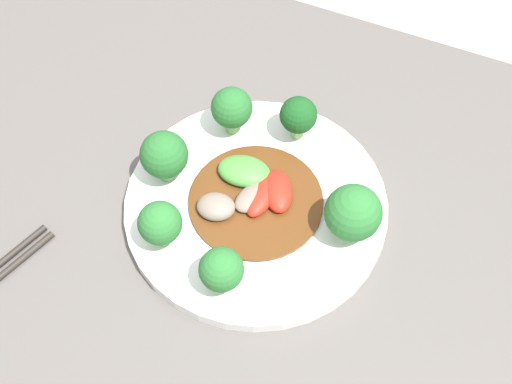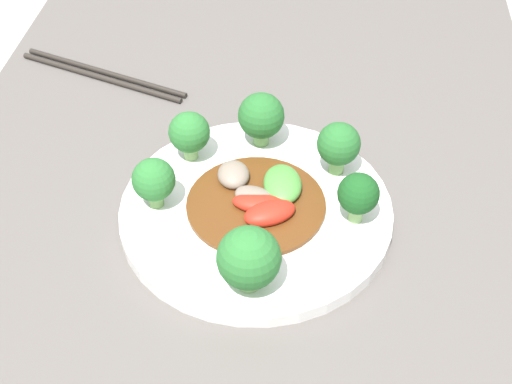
{
  "view_description": "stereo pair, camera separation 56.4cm",
  "coord_description": "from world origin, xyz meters",
  "px_view_note": "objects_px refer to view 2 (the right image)",
  "views": [
    {
      "loc": [
        0.14,
        -0.35,
        1.4
      ],
      "look_at": [
        -0.02,
        0.02,
        0.79
      ],
      "focal_mm": 50.0,
      "sensor_mm": 36.0,
      "label": 1
    },
    {
      "loc": [
        0.49,
        0.08,
        1.28
      ],
      "look_at": [
        -0.02,
        0.02,
        0.79
      ],
      "focal_mm": 50.0,
      "sensor_mm": 36.0,
      "label": 2
    }
  ],
  "objects_px": {
    "plate": "(256,211)",
    "broccoli_west": "(261,117)",
    "stirfry_center": "(261,197)",
    "broccoli_north": "(358,195)",
    "broccoli_south": "(154,180)",
    "broccoli_east": "(249,259)",
    "chopsticks": "(103,75)",
    "broccoli_northwest": "(339,145)",
    "broccoli_southwest": "(189,133)"
  },
  "relations": [
    {
      "from": "plate",
      "to": "broccoli_west",
      "type": "relative_size",
      "value": 4.41
    },
    {
      "from": "broccoli_north",
      "to": "stirfry_center",
      "type": "xyz_separation_m",
      "value": [
        -0.01,
        -0.1,
        -0.03
      ]
    },
    {
      "from": "broccoli_south",
      "to": "broccoli_east",
      "type": "bearing_deg",
      "value": 48.62
    },
    {
      "from": "broccoli_south",
      "to": "broccoli_southwest",
      "type": "relative_size",
      "value": 0.98
    },
    {
      "from": "broccoli_south",
      "to": "broccoli_north",
      "type": "xyz_separation_m",
      "value": [
        -0.0,
        0.2,
        0.0
      ]
    },
    {
      "from": "broccoli_west",
      "to": "stirfry_center",
      "type": "height_order",
      "value": "broccoli_west"
    },
    {
      "from": "plate",
      "to": "broccoli_north",
      "type": "xyz_separation_m",
      "value": [
        0.01,
        0.1,
        0.04
      ]
    },
    {
      "from": "plate",
      "to": "broccoli_north",
      "type": "relative_size",
      "value": 4.99
    },
    {
      "from": "broccoli_northwest",
      "to": "broccoli_west",
      "type": "distance_m",
      "value": 0.09
    },
    {
      "from": "broccoli_southwest",
      "to": "chopsticks",
      "type": "distance_m",
      "value": 0.22
    },
    {
      "from": "plate",
      "to": "chopsticks",
      "type": "xyz_separation_m",
      "value": [
        -0.23,
        -0.22,
        -0.0
      ]
    },
    {
      "from": "broccoli_west",
      "to": "broccoli_east",
      "type": "height_order",
      "value": "broccoli_east"
    },
    {
      "from": "broccoli_northwest",
      "to": "broccoli_east",
      "type": "xyz_separation_m",
      "value": [
        0.16,
        -0.07,
        0.0
      ]
    },
    {
      "from": "broccoli_west",
      "to": "broccoli_south",
      "type": "bearing_deg",
      "value": -40.96
    },
    {
      "from": "broccoli_west",
      "to": "broccoli_east",
      "type": "distance_m",
      "value": 0.2
    },
    {
      "from": "broccoli_northwest",
      "to": "broccoli_southwest",
      "type": "height_order",
      "value": "broccoli_northwest"
    },
    {
      "from": "broccoli_east",
      "to": "stirfry_center",
      "type": "distance_m",
      "value": 0.11
    },
    {
      "from": "broccoli_east",
      "to": "broccoli_southwest",
      "type": "height_order",
      "value": "broccoli_east"
    },
    {
      "from": "broccoli_north",
      "to": "plate",
      "type": "bearing_deg",
      "value": -93.72
    },
    {
      "from": "plate",
      "to": "broccoli_northwest",
      "type": "height_order",
      "value": "broccoli_northwest"
    },
    {
      "from": "broccoli_north",
      "to": "broccoli_east",
      "type": "distance_m",
      "value": 0.13
    },
    {
      "from": "broccoli_north",
      "to": "stirfry_center",
      "type": "distance_m",
      "value": 0.1
    },
    {
      "from": "broccoli_northwest",
      "to": "broccoli_south",
      "type": "relative_size",
      "value": 1.09
    },
    {
      "from": "broccoli_northwest",
      "to": "broccoli_southwest",
      "type": "relative_size",
      "value": 1.07
    },
    {
      "from": "broccoli_northwest",
      "to": "broccoli_north",
      "type": "bearing_deg",
      "value": 17.03
    },
    {
      "from": "broccoli_west",
      "to": "broccoli_south",
      "type": "xyz_separation_m",
      "value": [
        0.11,
        -0.09,
        -0.0
      ]
    },
    {
      "from": "stirfry_center",
      "to": "chopsticks",
      "type": "xyz_separation_m",
      "value": [
        -0.22,
        -0.23,
        -0.02
      ]
    },
    {
      "from": "broccoli_northwest",
      "to": "broccoli_east",
      "type": "distance_m",
      "value": 0.18
    },
    {
      "from": "broccoli_northwest",
      "to": "broccoli_south",
      "type": "xyz_separation_m",
      "value": [
        0.07,
        -0.18,
        -0.0
      ]
    },
    {
      "from": "broccoli_north",
      "to": "broccoli_southwest",
      "type": "bearing_deg",
      "value": -112.58
    },
    {
      "from": "broccoli_northwest",
      "to": "broccoli_north",
      "type": "distance_m",
      "value": 0.07
    },
    {
      "from": "chopsticks",
      "to": "broccoli_northwest",
      "type": "bearing_deg",
      "value": 61.67
    },
    {
      "from": "broccoli_south",
      "to": "stirfry_center",
      "type": "height_order",
      "value": "broccoli_south"
    },
    {
      "from": "plate",
      "to": "broccoli_northwest",
      "type": "relative_size",
      "value": 4.58
    },
    {
      "from": "broccoli_north",
      "to": "broccoli_east",
      "type": "height_order",
      "value": "broccoli_east"
    },
    {
      "from": "plate",
      "to": "chopsticks",
      "type": "distance_m",
      "value": 0.32
    },
    {
      "from": "broccoli_south",
      "to": "chopsticks",
      "type": "distance_m",
      "value": 0.27
    },
    {
      "from": "plate",
      "to": "stirfry_center",
      "type": "distance_m",
      "value": 0.02
    },
    {
      "from": "broccoli_west",
      "to": "chopsticks",
      "type": "distance_m",
      "value": 0.26
    },
    {
      "from": "broccoli_east",
      "to": "chopsticks",
      "type": "relative_size",
      "value": 0.29
    },
    {
      "from": "plate",
      "to": "broccoli_southwest",
      "type": "height_order",
      "value": "broccoli_southwest"
    },
    {
      "from": "plate",
      "to": "chopsticks",
      "type": "relative_size",
      "value": 1.2
    },
    {
      "from": "broccoli_north",
      "to": "chopsticks",
      "type": "bearing_deg",
      "value": -125.67
    },
    {
      "from": "broccoli_northwest",
      "to": "broccoli_north",
      "type": "xyz_separation_m",
      "value": [
        0.07,
        0.02,
        -0.0
      ]
    },
    {
      "from": "plate",
      "to": "broccoli_east",
      "type": "relative_size",
      "value": 4.18
    },
    {
      "from": "stirfry_center",
      "to": "broccoli_north",
      "type": "bearing_deg",
      "value": 82.66
    },
    {
      "from": "broccoli_west",
      "to": "broccoli_north",
      "type": "distance_m",
      "value": 0.15
    },
    {
      "from": "broccoli_east",
      "to": "chopsticks",
      "type": "height_order",
      "value": "broccoli_east"
    },
    {
      "from": "broccoli_east",
      "to": "plate",
      "type": "bearing_deg",
      "value": -177.02
    },
    {
      "from": "broccoli_southwest",
      "to": "plate",
      "type": "bearing_deg",
      "value": 49.29
    }
  ]
}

